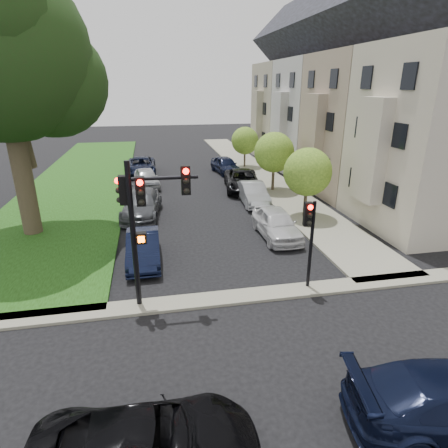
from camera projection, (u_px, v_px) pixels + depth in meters
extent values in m
plane|color=black|center=(252.00, 329.00, 12.79)|extent=(140.00, 140.00, 0.00)
cube|color=#1A380B|center=(83.00, 178.00, 33.20)|extent=(8.00, 44.00, 0.12)
cube|color=gray|center=(255.00, 171.00, 36.05)|extent=(3.50, 44.00, 0.12)
cube|color=gray|center=(239.00, 297.00, 14.61)|extent=(60.00, 1.00, 0.12)
cube|color=beige|center=(435.00, 139.00, 20.66)|extent=(7.00, 7.40, 10.00)
cube|color=beige|center=(371.00, 151.00, 20.14)|extent=(0.70, 2.20, 5.50)
cube|color=black|center=(378.00, 132.00, 19.84)|extent=(0.08, 3.60, 6.00)
cube|color=gray|center=(363.00, 126.00, 27.55)|extent=(7.00, 7.40, 10.00)
cube|color=black|center=(377.00, 11.00, 24.94)|extent=(7.00, 7.55, 7.00)
cube|color=gray|center=(313.00, 134.00, 27.03)|extent=(0.70, 2.20, 5.50)
cube|color=black|center=(318.00, 119.00, 26.74)|extent=(0.08, 3.60, 6.00)
cube|color=gray|center=(319.00, 117.00, 34.45)|extent=(7.00, 7.40, 10.00)
cube|color=black|center=(327.00, 27.00, 31.83)|extent=(7.00, 7.55, 7.00)
cube|color=gray|center=(279.00, 124.00, 33.93)|extent=(0.70, 2.20, 5.50)
cube|color=black|center=(283.00, 112.00, 33.63)|extent=(0.08, 3.60, 6.00)
cube|color=#9F9887|center=(290.00, 112.00, 41.34)|extent=(7.00, 7.40, 10.00)
cube|color=black|center=(295.00, 37.00, 38.73)|extent=(7.00, 7.55, 7.00)
cube|color=#9F9887|center=(257.00, 117.00, 40.82)|extent=(0.70, 2.20, 5.50)
cube|color=black|center=(260.00, 108.00, 40.52)|extent=(0.08, 3.60, 6.00)
cylinder|color=#463C2A|center=(22.00, 171.00, 19.69)|extent=(0.97, 0.97, 7.09)
sphere|color=#1A3C13|center=(52.00, 82.00, 19.31)|extent=(5.67, 5.67, 5.67)
cylinder|color=#463C2A|center=(305.00, 202.00, 23.14)|extent=(0.21, 0.21, 2.08)
sphere|color=#3F711D|center=(308.00, 172.00, 22.49)|extent=(2.91, 2.91, 2.91)
cylinder|color=#463C2A|center=(273.00, 178.00, 28.98)|extent=(0.22, 0.22, 2.17)
sphere|color=#3F711D|center=(274.00, 152.00, 28.30)|extent=(3.03, 3.03, 3.03)
cylinder|color=#463C2A|center=(245.00, 158.00, 37.32)|extent=(0.19, 0.19, 1.91)
sphere|color=#3F711D|center=(245.00, 141.00, 36.72)|extent=(2.67, 2.67, 2.67)
cylinder|color=black|center=(134.00, 238.00, 13.16)|extent=(0.20, 0.20, 5.51)
cylinder|color=black|center=(164.00, 178.00, 12.63)|extent=(2.33, 0.19, 0.13)
cube|color=black|center=(141.00, 191.00, 12.64)|extent=(0.33, 0.28, 1.01)
cube|color=black|center=(186.00, 180.00, 12.80)|extent=(0.33, 0.28, 1.01)
cube|color=black|center=(123.00, 190.00, 12.77)|extent=(0.28, 0.33, 1.01)
sphere|color=#FF0C05|center=(140.00, 183.00, 12.37)|extent=(0.21, 0.21, 0.21)
sphere|color=black|center=(141.00, 202.00, 12.61)|extent=(0.21, 0.21, 0.21)
cube|color=black|center=(141.00, 238.00, 13.21)|extent=(0.38, 0.27, 0.40)
cube|color=#FF5905|center=(141.00, 239.00, 13.07)|extent=(0.23, 0.03, 0.23)
cylinder|color=black|center=(311.00, 247.00, 14.69)|extent=(0.15, 0.15, 3.72)
cube|color=black|center=(308.00, 214.00, 14.17)|extent=(0.33, 0.29, 0.93)
sphere|color=#FF0C05|center=(310.00, 207.00, 13.92)|extent=(0.20, 0.20, 0.20)
imported|color=black|center=(146.00, 447.00, 7.88)|extent=(4.96, 2.42, 1.36)
imported|color=silver|center=(276.00, 223.00, 20.28)|extent=(1.84, 4.57, 1.56)
imported|color=#999BA0|center=(253.00, 193.00, 26.01)|extent=(1.76, 4.56, 1.48)
imported|color=black|center=(242.00, 180.00, 29.35)|extent=(3.36, 5.96, 1.57)
imported|color=black|center=(225.00, 165.00, 35.01)|extent=(2.49, 4.75, 1.54)
imported|color=black|center=(143.00, 248.00, 17.41)|extent=(1.49, 4.26, 1.40)
imported|color=#3F4247|center=(142.00, 204.00, 23.55)|extent=(2.82, 5.59, 1.56)
imported|color=#999BA0|center=(146.00, 178.00, 30.31)|extent=(2.34, 4.58, 1.49)
imported|color=black|center=(142.00, 166.00, 34.67)|extent=(2.58, 5.54, 1.53)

